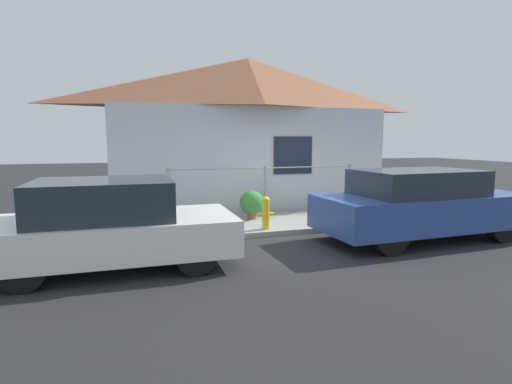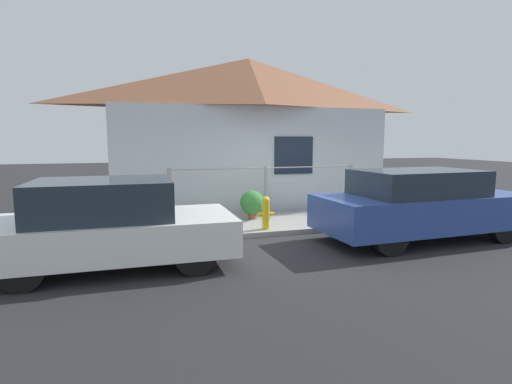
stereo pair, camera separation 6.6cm
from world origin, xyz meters
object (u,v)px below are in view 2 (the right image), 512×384
car_left (111,224)px  fire_hydrant (266,212)px  car_right (421,205)px  potted_plant_near_hydrant (252,203)px

car_left → fire_hydrant: 3.30m
car_left → car_right: (5.77, -0.00, 0.03)m
fire_hydrant → potted_plant_near_hydrant: size_ratio=1.02×
car_left → fire_hydrant: bearing=25.2°
car_left → potted_plant_near_hydrant: 3.96m
car_right → fire_hydrant: car_right is taller
car_left → car_right: 5.77m
car_right → fire_hydrant: 3.10m
potted_plant_near_hydrant → car_right: bearing=-42.9°
car_left → potted_plant_near_hydrant: car_left is taller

